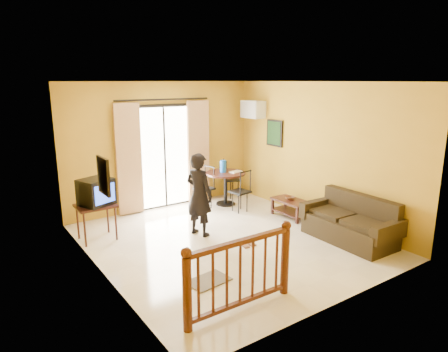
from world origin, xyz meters
TOP-DOWN VIEW (x-y plane):
  - ground at (0.00, 0.00)m, footprint 5.00×5.00m
  - room_shell at (0.00, 0.00)m, footprint 5.00×5.00m
  - balcony_door at (0.00, 2.43)m, footprint 2.25×0.14m
  - tv_table at (-1.90, 1.41)m, footprint 0.66×0.55m
  - television at (-1.87, 1.41)m, footprint 0.65×0.62m
  - picture_left at (-2.22, -0.20)m, footprint 0.05×0.42m
  - dining_table at (1.22, 1.82)m, footprint 0.91×0.91m
  - water_jug at (1.19, 1.87)m, footprint 0.15×0.15m
  - serving_tray at (1.43, 1.72)m, footprint 0.30×0.22m
  - dining_chairs at (1.18, 1.77)m, footprint 1.50×1.49m
  - air_conditioner at (2.09, 1.95)m, footprint 0.31×0.60m
  - botanical_print at (2.22, 1.30)m, footprint 0.05×0.50m
  - coffee_table at (1.85, 0.31)m, footprint 0.47×0.84m
  - bowl at (1.85, 0.35)m, footprint 0.27×0.27m
  - sofa at (1.85, -1.22)m, footprint 0.83×1.73m
  - standing_person at (-0.25, 0.56)m, footprint 0.54×0.66m
  - stair_balustrade at (-1.15, -1.90)m, footprint 1.63×0.13m
  - doormat at (-1.08, -1.06)m, footprint 0.64×0.47m
  - sandals at (0.19, -0.34)m, footprint 0.28×0.26m

SIDE VIEW (x-z plane):
  - ground at x=0.00m, z-range 0.00..0.00m
  - dining_chairs at x=1.18m, z-range -0.47..0.47m
  - doormat at x=-1.08m, z-range 0.00..0.02m
  - sandals at x=0.19m, z-range 0.00..0.03m
  - coffee_table at x=1.85m, z-range 0.06..0.44m
  - sofa at x=1.85m, z-range -0.10..0.72m
  - bowl at x=1.85m, z-range 0.37..0.44m
  - stair_balustrade at x=-1.15m, z-range 0.05..1.08m
  - tv_table at x=-1.90m, z-range 0.25..0.91m
  - dining_table at x=1.22m, z-range 0.22..0.98m
  - serving_tray at x=1.43m, z-range 0.76..0.78m
  - standing_person at x=-0.25m, z-range 0.00..1.55m
  - television at x=-1.87m, z-range 0.66..1.13m
  - water_jug at x=1.19m, z-range 0.76..1.04m
  - balcony_door at x=0.00m, z-range -0.04..2.42m
  - picture_left at x=-2.22m, z-range 1.29..1.81m
  - botanical_print at x=2.22m, z-range 1.35..1.95m
  - room_shell at x=0.00m, z-range -0.80..4.20m
  - air_conditioner at x=2.09m, z-range 1.95..2.35m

